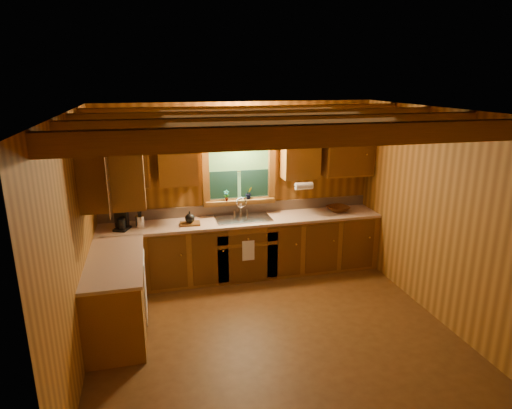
{
  "coord_description": "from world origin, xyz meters",
  "views": [
    {
      "loc": [
        -1.3,
        -4.5,
        2.94
      ],
      "look_at": [
        0.0,
        0.8,
        1.35
      ],
      "focal_mm": 30.72,
      "sensor_mm": 36.0,
      "label": 1
    }
  ],
  "objects_px": {
    "coffee_maker": "(121,218)",
    "wicker_basket": "(338,209)",
    "cutting_board": "(190,224)",
    "sink": "(243,222)"
  },
  "relations": [
    {
      "from": "sink",
      "to": "cutting_board",
      "type": "distance_m",
      "value": 0.81
    },
    {
      "from": "coffee_maker",
      "to": "cutting_board",
      "type": "height_order",
      "value": "coffee_maker"
    },
    {
      "from": "coffee_maker",
      "to": "wicker_basket",
      "type": "height_order",
      "value": "coffee_maker"
    },
    {
      "from": "coffee_maker",
      "to": "wicker_basket",
      "type": "bearing_deg",
      "value": 23.81
    },
    {
      "from": "cutting_board",
      "to": "wicker_basket",
      "type": "relative_size",
      "value": 0.84
    },
    {
      "from": "coffee_maker",
      "to": "sink",
      "type": "bearing_deg",
      "value": 24.4
    },
    {
      "from": "sink",
      "to": "cutting_board",
      "type": "height_order",
      "value": "sink"
    },
    {
      "from": "sink",
      "to": "wicker_basket",
      "type": "xyz_separation_m",
      "value": [
        1.53,
        0.01,
        0.09
      ]
    },
    {
      "from": "sink",
      "to": "wicker_basket",
      "type": "height_order",
      "value": "sink"
    },
    {
      "from": "cutting_board",
      "to": "wicker_basket",
      "type": "bearing_deg",
      "value": 4.83
    }
  ]
}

